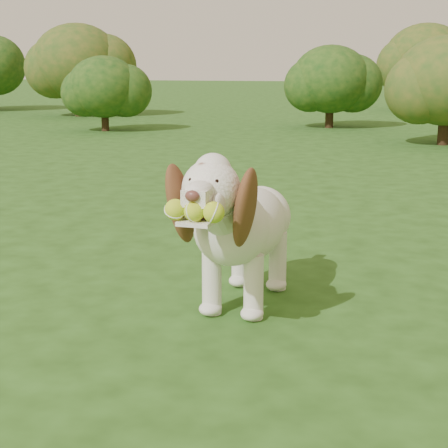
# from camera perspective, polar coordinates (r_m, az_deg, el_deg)

# --- Properties ---
(ground) EXTENTS (80.00, 80.00, 0.00)m
(ground) POSITION_cam_1_polar(r_m,az_deg,el_deg) (3.38, 5.38, -6.57)
(ground) COLOR #214213
(ground) RESTS_ON ground
(dog) EXTENTS (0.45, 1.22, 0.79)m
(dog) POSITION_cam_1_polar(r_m,az_deg,el_deg) (3.20, 1.40, 0.19)
(dog) COLOR white
(dog) RESTS_ON ground
(shrub_a) EXTENTS (1.22, 1.22, 1.26)m
(shrub_a) POSITION_cam_1_polar(r_m,az_deg,el_deg) (11.95, -9.96, 11.16)
(shrub_a) COLOR #382314
(shrub_a) RESTS_ON ground
(shrub_i) EXTENTS (1.99, 1.99, 2.06)m
(shrub_i) POSITION_cam_1_polar(r_m,az_deg,el_deg) (17.54, 16.41, 12.99)
(shrub_i) COLOR #382314
(shrub_i) RESTS_ON ground
(shrub_e) EXTENTS (1.89, 1.89, 1.96)m
(shrub_e) POSITION_cam_1_polar(r_m,az_deg,el_deg) (15.38, -12.09, 13.04)
(shrub_e) COLOR #382314
(shrub_e) RESTS_ON ground
(shrub_b) EXTENTS (1.40, 1.40, 1.45)m
(shrub_b) POSITION_cam_1_polar(r_m,az_deg,el_deg) (12.52, 8.86, 11.80)
(shrub_b) COLOR #382314
(shrub_b) RESTS_ON ground
(shrub_c) EXTENTS (1.47, 1.47, 1.52)m
(shrub_c) POSITION_cam_1_polar(r_m,az_deg,el_deg) (10.23, 18.04, 11.25)
(shrub_c) COLOR #382314
(shrub_c) RESTS_ON ground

